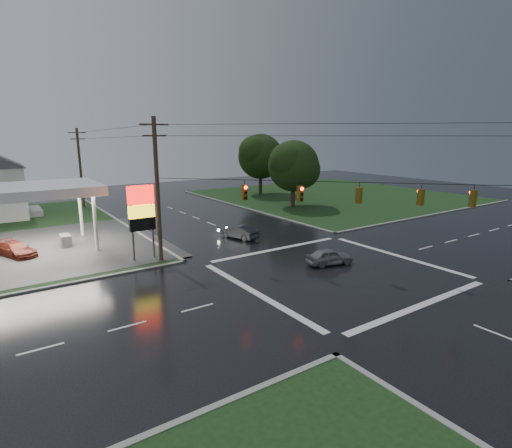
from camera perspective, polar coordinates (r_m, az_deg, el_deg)
ground at (r=29.62m, az=11.27°, el=-6.67°), size 120.00×120.00×0.00m
grass_ne at (r=65.47m, az=11.18°, el=3.98°), size 36.00×36.00×0.08m
pylon_sign at (r=31.96m, az=-16.05°, el=1.94°), size 2.00×0.35×6.00m
utility_pole_nw at (r=31.08m, az=-13.91°, el=4.97°), size 2.20×0.32×11.00m
utility_pole_n at (r=58.56m, az=-23.82°, el=7.49°), size 2.20×0.32×10.50m
traffic_signals at (r=28.17m, az=11.90°, el=5.86°), size 26.87×26.87×1.47m
tree_ne_near at (r=53.93m, az=5.49°, el=8.24°), size 7.99×6.80×8.98m
tree_ne_far at (r=65.25m, az=0.76°, el=9.61°), size 8.46×7.20×9.80m
car_north at (r=37.93m, az=-2.41°, el=-1.12°), size 2.48×4.14×1.29m
car_crossing at (r=30.99m, az=10.43°, el=-4.58°), size 3.82×2.26×1.22m
car_pump at (r=37.71m, az=-31.08°, el=-3.13°), size 3.23×4.48×1.21m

